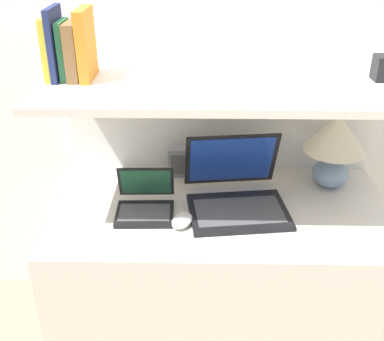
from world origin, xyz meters
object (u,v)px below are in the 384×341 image
object	(u,v)px
laptop_large	(236,194)
book_navy	(56,44)
book_green	(64,50)
computer_mouse	(182,221)
table_lamp	(335,141)
router_box	(182,162)
book_brown	(75,51)
book_yellow	(49,48)
laptop_small	(145,204)
book_orange	(86,44)

from	to	relation	value
laptop_large	book_navy	distance (m)	0.85
book_green	computer_mouse	bearing A→B (deg)	-25.09
table_lamp	router_box	distance (m)	0.63
book_navy	book_brown	world-z (taller)	book_navy
book_yellow	table_lamp	bearing A→B (deg)	5.86
laptop_small	book_navy	xyz separation A→B (m)	(-0.29, 0.11, 0.57)
laptop_large	book_brown	bearing A→B (deg)	173.84
router_box	book_orange	xyz separation A→B (m)	(-0.32, -0.19, 0.54)
laptop_small	book_brown	xyz separation A→B (m)	(-0.23, 0.11, 0.55)
laptop_small	book_navy	world-z (taller)	book_navy
laptop_large	book_navy	bearing A→B (deg)	174.44
table_lamp	book_brown	world-z (taller)	book_brown
router_box	book_brown	size ratio (longest dim) A/B	0.65
book_green	laptop_small	bearing A→B (deg)	-22.25
table_lamp	laptop_large	distance (m)	0.46
book_yellow	book_navy	distance (m)	0.03
router_box	book_green	world-z (taller)	book_green
book_brown	computer_mouse	bearing A→B (deg)	-27.14
book_navy	table_lamp	bearing A→B (deg)	6.00
computer_mouse	book_brown	bearing A→B (deg)	152.86
book_navy	computer_mouse	bearing A→B (deg)	-23.73
router_box	book_navy	xyz separation A→B (m)	(-0.42, -0.19, 0.54)
book_brown	book_orange	distance (m)	0.05
table_lamp	laptop_large	world-z (taller)	table_lamp
router_box	laptop_large	bearing A→B (deg)	-49.63
laptop_large	laptop_small	size ratio (longest dim) A/B	1.82
router_box	book_green	xyz separation A→B (m)	(-0.39, -0.19, 0.52)
router_box	book_navy	bearing A→B (deg)	-155.71
laptop_large	book_yellow	world-z (taller)	book_yellow
book_yellow	router_box	bearing A→B (deg)	23.10
book_navy	book_green	bearing A→B (deg)	0.00
router_box	computer_mouse	bearing A→B (deg)	-88.11
laptop_large	laptop_small	bearing A→B (deg)	-172.28
table_lamp	book_orange	distance (m)	1.02
laptop_small	router_box	bearing A→B (deg)	66.56
laptop_large	laptop_small	distance (m)	0.35
router_box	book_brown	distance (m)	0.66
router_box	book_yellow	bearing A→B (deg)	-156.90
laptop_small	book_orange	xyz separation A→B (m)	(-0.19, 0.11, 0.57)
computer_mouse	book_orange	world-z (taller)	book_orange
book_navy	book_brown	bearing A→B (deg)	0.00
table_lamp	laptop_small	bearing A→B (deg)	-163.69
laptop_large	laptop_small	world-z (taller)	laptop_large
book_yellow	computer_mouse	bearing A→B (deg)	-22.59
computer_mouse	book_navy	bearing A→B (deg)	156.27
computer_mouse	book_green	distance (m)	0.73
laptop_large	book_orange	size ratio (longest dim) A/B	1.70
book_yellow	laptop_small	bearing A→B (deg)	-18.94
laptop_large	computer_mouse	xyz separation A→B (m)	(-0.20, -0.13, -0.04)
router_box	book_orange	bearing A→B (deg)	-149.09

